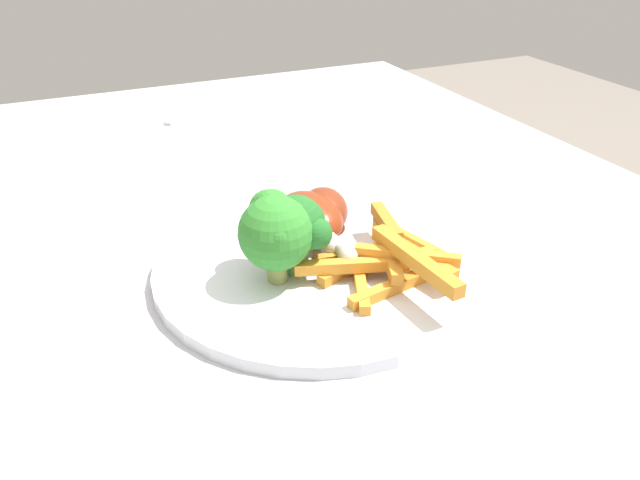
{
  "coord_description": "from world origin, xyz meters",
  "views": [
    {
      "loc": [
        -0.5,
        0.2,
        1.04
      ],
      "look_at": [
        -0.06,
        -0.0,
        0.77
      ],
      "focal_mm": 35.19,
      "sensor_mm": 36.0,
      "label": 1
    }
  ],
  "objects": [
    {
      "name": "chicken_drumstick_far",
      "position": [
        -0.02,
        -0.01,
        0.77
      ],
      "size": [
        0.13,
        0.06,
        0.04
      ],
      "color": "#5D1D0D",
      "rests_on": "dinner_plate"
    },
    {
      "name": "dining_table",
      "position": [
        0.0,
        0.0,
        0.64
      ],
      "size": [
        1.22,
        0.9,
        0.73
      ],
      "color": "#B7B7BC",
      "rests_on": "ground_plane"
    },
    {
      "name": "broccoli_floret_front",
      "position": [
        -0.07,
        0.02,
        0.79
      ],
      "size": [
        0.06,
        0.05,
        0.07
      ],
      "color": "#78B55D",
      "rests_on": "dinner_plate"
    },
    {
      "name": "carrot_fries_pile",
      "position": [
        -0.11,
        -0.05,
        0.76
      ],
      "size": [
        0.17,
        0.14,
        0.04
      ],
      "color": "orange",
      "rests_on": "dinner_plate"
    },
    {
      "name": "dinner_plate",
      "position": [
        -0.06,
        -0.0,
        0.74
      ],
      "size": [
        0.29,
        0.29,
        0.01
      ],
      "primitive_type": "cylinder",
      "color": "silver",
      "rests_on": "dining_table"
    },
    {
      "name": "fork",
      "position": [
        0.47,
        -0.02,
        0.74
      ],
      "size": [
        0.15,
        0.13,
        0.0
      ],
      "primitive_type": "cube",
      "rotation": [
        0.0,
        0.0,
        2.45
      ],
      "color": "silver",
      "rests_on": "dining_table"
    },
    {
      "name": "broccoli_floret_middle",
      "position": [
        -0.07,
        0.04,
        0.79
      ],
      "size": [
        0.07,
        0.07,
        0.08
      ],
      "color": "#929F52",
      "rests_on": "dinner_plate"
    },
    {
      "name": "chicken_drumstick_near",
      "position": [
        -0.01,
        -0.03,
        0.77
      ],
      "size": [
        0.11,
        0.07,
        0.04
      ],
      "color": "#561C0E",
      "rests_on": "dinner_plate"
    }
  ]
}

